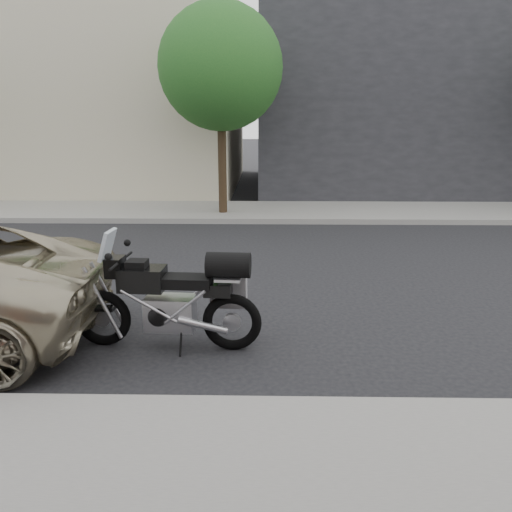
# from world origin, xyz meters

# --- Properties ---
(ground) EXTENTS (120.00, 120.00, 0.00)m
(ground) POSITION_xyz_m (0.00, 0.00, 0.00)
(ground) COLOR black
(ground) RESTS_ON ground
(far_sidewalk) EXTENTS (44.00, 3.00, 0.15)m
(far_sidewalk) POSITION_xyz_m (0.00, -6.50, 0.07)
(far_sidewalk) COLOR gray
(far_sidewalk) RESTS_ON ground
(far_building_dark) EXTENTS (16.00, 11.00, 7.00)m
(far_building_dark) POSITION_xyz_m (-7.00, -13.50, 3.50)
(far_building_dark) COLOR #242428
(far_building_dark) RESTS_ON ground
(far_building_cream) EXTENTS (14.00, 11.00, 8.00)m
(far_building_cream) POSITION_xyz_m (9.00, -13.50, 4.00)
(far_building_cream) COLOR beige
(far_building_cream) RESTS_ON ground
(street_tree_mid) EXTENTS (3.40, 3.40, 5.70)m
(street_tree_mid) POSITION_xyz_m (2.00, -6.00, 4.14)
(street_tree_mid) COLOR #332517
(street_tree_mid) RESTS_ON far_sidewalk
(motorcycle) EXTENTS (2.42, 0.78, 1.53)m
(motorcycle) POSITION_xyz_m (1.84, 2.58, 0.66)
(motorcycle) COLOR black
(motorcycle) RESTS_ON ground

